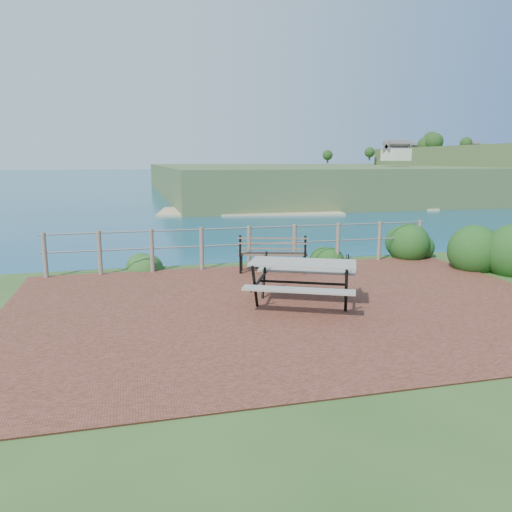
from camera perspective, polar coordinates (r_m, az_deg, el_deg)
The scene contains 10 objects.
ground at distance 8.99m, azimuth 4.18°, elevation -5.71°, with size 10.00×7.00×0.12m, color brown.
ocean at distance 208.20m, azimuth -13.59°, elevation 9.94°, with size 1200.00×1200.00×0.00m, color #157180.
safety_railing at distance 12.00m, azimuth -0.79°, elevation 1.37°, with size 9.40×0.10×1.00m.
distant_bay at distance 274.49m, azimuth 26.04°, elevation 9.00°, with size 290.00×232.36×24.00m.
picnic_table at distance 8.90m, azimuth 5.34°, elevation -2.57°, with size 2.00×1.48×0.78m.
park_bench at distance 11.40m, azimuth 1.92°, elevation 0.92°, with size 1.62×0.82×0.89m.
shrub_right_front at distance 12.90m, azimuth 25.44°, elevation -1.63°, with size 1.57×1.57×2.23m, color #154416.
shrub_right_edge at distance 14.16m, azimuth 17.06°, elevation -0.00°, with size 1.07×1.07×1.53m, color #154416.
shrub_lip_west at distance 12.39m, azimuth -13.36°, elevation -1.33°, with size 0.87×0.87×0.65m, color #2D5620.
shrub_lip_east at distance 13.15m, azimuth 8.47°, elevation -0.45°, with size 0.78×0.78×0.53m, color #154416.
Camera 1 is at (-2.73, -8.17, 2.57)m, focal length 35.00 mm.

